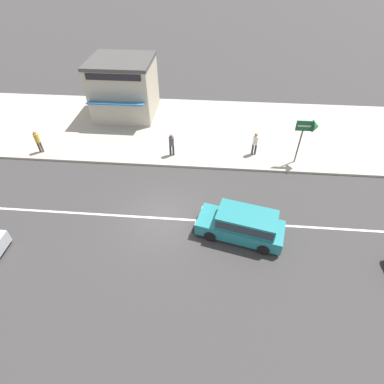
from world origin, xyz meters
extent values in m
plane|color=#383535|center=(0.00, 0.00, 0.00)|extent=(160.00, 160.00, 0.00)
cube|color=silver|center=(0.00, 0.00, 0.00)|extent=(50.40, 0.14, 0.01)
cube|color=#ADA393|center=(0.00, 9.66, 0.07)|extent=(68.00, 10.00, 0.15)
cube|color=teal|center=(4.10, -0.80, 0.52)|extent=(4.58, 2.66, 0.70)
cube|color=teal|center=(4.36, -0.86, 1.21)|extent=(3.18, 2.17, 0.70)
cube|color=#28333D|center=(4.36, -0.86, 1.21)|extent=(3.08, 2.18, 0.45)
cube|color=black|center=(1.96, -0.29, 0.31)|extent=(0.50, 1.66, 0.28)
cube|color=white|center=(1.85, -0.88, 0.67)|extent=(0.13, 0.25, 0.14)
cube|color=white|center=(2.13, 0.29, 0.67)|extent=(0.13, 0.25, 0.14)
cylinder|color=black|center=(2.62, -1.28, 0.30)|extent=(0.63, 0.35, 0.60)
cylinder|color=black|center=(2.99, 0.30, 0.30)|extent=(0.63, 0.35, 0.60)
cylinder|color=black|center=(5.21, -1.90, 0.30)|extent=(0.63, 0.35, 0.60)
cylinder|color=black|center=(5.59, -0.32, 0.30)|extent=(0.63, 0.35, 0.60)
cylinder|color=#4C4C51|center=(8.00, 5.76, 1.33)|extent=(0.10, 0.10, 2.37)
cube|color=#236638|center=(8.00, 5.72, 2.85)|extent=(1.00, 0.06, 0.67)
cone|color=#236638|center=(8.68, 5.72, 2.85)|extent=(0.36, 0.74, 0.74)
cube|color=white|center=(8.00, 5.69, 2.85)|extent=(0.80, 0.01, 0.10)
cylinder|color=#4C4238|center=(-9.52, 5.50, 0.55)|extent=(0.14, 0.14, 0.81)
cylinder|color=#4C4238|center=(-9.32, 5.50, 0.55)|extent=(0.14, 0.14, 0.81)
cylinder|color=gold|center=(-9.42, 5.50, 1.26)|extent=(0.34, 0.34, 0.61)
sphere|color=tan|center=(-9.42, 5.50, 1.68)|extent=(0.22, 0.22, 0.22)
cylinder|color=#333338|center=(5.22, 6.43, 0.55)|extent=(0.14, 0.14, 0.81)
cylinder|color=#333338|center=(5.42, 6.43, 0.55)|extent=(0.14, 0.14, 0.81)
cylinder|color=silver|center=(5.32, 6.43, 1.26)|extent=(0.34, 0.34, 0.61)
sphere|color=#997051|center=(5.32, 6.43, 1.68)|extent=(0.22, 0.22, 0.22)
cylinder|color=#232838|center=(-0.37, 5.86, 0.55)|extent=(0.14, 0.14, 0.80)
cylinder|color=#232838|center=(-0.17, 5.86, 0.55)|extent=(0.14, 0.14, 0.80)
cylinder|color=#514C56|center=(-0.27, 5.86, 1.25)|extent=(0.34, 0.34, 0.60)
sphere|color=#997051|center=(-0.27, 5.86, 1.66)|extent=(0.22, 0.22, 0.22)
cube|color=#B2A893|center=(-4.80, 11.69, 2.22)|extent=(4.69, 4.38, 4.14)
cube|color=#474442|center=(-4.80, 11.69, 4.41)|extent=(4.79, 4.46, 0.24)
cube|color=#286BA3|center=(-4.80, 9.15, 2.20)|extent=(4.22, 0.90, 0.28)
cube|color=black|center=(-4.80, 9.48, 3.99)|extent=(3.99, 0.08, 0.44)
camera|label=1|loc=(2.51, -11.09, 11.99)|focal=28.00mm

